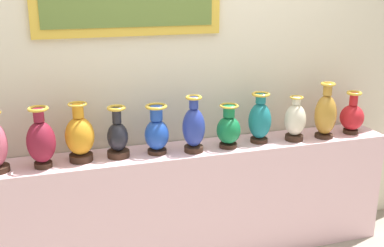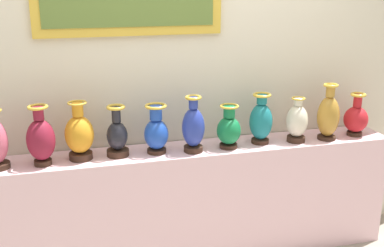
% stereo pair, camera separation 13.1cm
% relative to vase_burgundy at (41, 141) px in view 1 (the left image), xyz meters
% --- Properties ---
extents(display_shelf, '(2.94, 0.35, 0.85)m').
position_rel_vase_burgundy_xyz_m(display_shelf, '(0.99, 0.05, -0.60)').
color(display_shelf, beige).
rests_on(display_shelf, ground_plane).
extents(back_wall, '(4.27, 0.14, 2.96)m').
position_rel_vase_burgundy_xyz_m(back_wall, '(0.98, 0.28, 0.48)').
color(back_wall, beige).
rests_on(back_wall, ground_plane).
extents(vase_burgundy, '(0.18, 0.18, 0.39)m').
position_rel_vase_burgundy_xyz_m(vase_burgundy, '(0.00, 0.00, 0.00)').
color(vase_burgundy, '#382319').
rests_on(vase_burgundy, display_shelf).
extents(vase_amber, '(0.19, 0.19, 0.39)m').
position_rel_vase_burgundy_xyz_m(vase_amber, '(0.24, 0.04, -0.01)').
color(vase_amber, '#382319').
rests_on(vase_amber, display_shelf).
extents(vase_onyx, '(0.15, 0.15, 0.35)m').
position_rel_vase_burgundy_xyz_m(vase_onyx, '(0.48, 0.04, -0.03)').
color(vase_onyx, '#382319').
rests_on(vase_onyx, display_shelf).
extents(vase_sapphire, '(0.16, 0.16, 0.34)m').
position_rel_vase_burgundy_xyz_m(vase_sapphire, '(0.74, 0.03, -0.02)').
color(vase_sapphire, '#382319').
rests_on(vase_sapphire, display_shelf).
extents(vase_cobalt, '(0.15, 0.15, 0.39)m').
position_rel_vase_burgundy_xyz_m(vase_cobalt, '(0.98, -0.01, -0.00)').
color(vase_cobalt, '#382319').
rests_on(vase_cobalt, display_shelf).
extents(vase_emerald, '(0.17, 0.17, 0.31)m').
position_rel_vase_burgundy_xyz_m(vase_emerald, '(1.24, -0.00, -0.04)').
color(vase_emerald, '#382319').
rests_on(vase_emerald, display_shelf).
extents(vase_teal, '(0.16, 0.16, 0.36)m').
position_rel_vase_burgundy_xyz_m(vase_teal, '(1.49, 0.03, -0.01)').
color(vase_teal, '#382319').
rests_on(vase_teal, display_shelf).
extents(vase_ivory, '(0.15, 0.15, 0.33)m').
position_rel_vase_burgundy_xyz_m(vase_ivory, '(1.75, -0.00, -0.03)').
color(vase_ivory, '#382319').
rests_on(vase_ivory, display_shelf).
extents(vase_ochre, '(0.16, 0.16, 0.41)m').
position_rel_vase_burgundy_xyz_m(vase_ochre, '(1.99, -0.01, 0.01)').
color(vase_ochre, '#382319').
rests_on(vase_ochre, display_shelf).
extents(vase_crimson, '(0.18, 0.18, 0.32)m').
position_rel_vase_burgundy_xyz_m(vase_crimson, '(2.24, 0.01, -0.04)').
color(vase_crimson, '#382319').
rests_on(vase_crimson, display_shelf).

